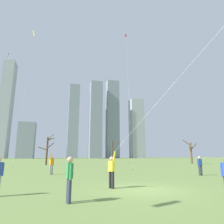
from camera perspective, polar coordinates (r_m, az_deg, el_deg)
ground_plane at (r=10.75m, az=8.76°, el=-21.18°), size 400.00×400.00×0.00m
kite_flyer_midfield_center_blue at (r=18.20m, az=-20.39°, el=-5.56°), size 8.24×9.98×18.24m
kite_flyer_foreground_left_green at (r=9.69m, az=12.06°, el=-2.07°), size 9.21×12.22×15.05m
bystander_watching_nearby at (r=19.47m, az=23.90°, el=-13.65°), size 0.51×0.22×1.62m
bystander_far_off_by_trees at (r=7.81m, az=-12.13°, el=-17.69°), size 0.25×0.51×1.62m
distant_kite_low_near_trees_yellow at (r=38.17m, az=-22.02°, el=17.52°), size 1.87×3.07×22.69m
distant_kite_high_overhead_pink at (r=33.50m, az=4.15°, el=17.32°), size 1.42×5.12×21.71m
distant_kite_drifting_left_teal at (r=48.63m, az=-27.79°, el=12.43°), size 1.92×4.86×23.55m
bare_tree_right_of_center at (r=47.83m, az=21.73°, el=-10.48°), size 2.28×2.46×5.20m
bare_tree_left_of_center at (r=42.47m, az=0.08°, el=-11.24°), size 3.12×2.06×4.73m
bare_tree_rightmost at (r=40.60m, az=-18.10°, el=-10.12°), size 2.95×2.33×5.65m
skyline_mid_tower_right at (r=156.24m, az=-28.18°, el=1.01°), size 7.24×11.10×68.30m
skyline_wide_slab at (r=144.83m, az=-11.01°, el=-2.34°), size 7.38×5.21×53.22m
skyline_short_annex at (r=151.70m, az=0.15°, el=-1.83°), size 9.36×6.48×59.47m
skyline_slender_spire at (r=155.50m, az=7.11°, el=-4.65°), size 10.33×7.88×45.26m
skyline_squat_block at (r=142.68m, az=-4.74°, el=-2.02°), size 8.47×8.41×54.98m
skyline_tall_tower at (r=142.70m, az=-23.39°, el=-7.44°), size 10.53×8.09×23.41m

